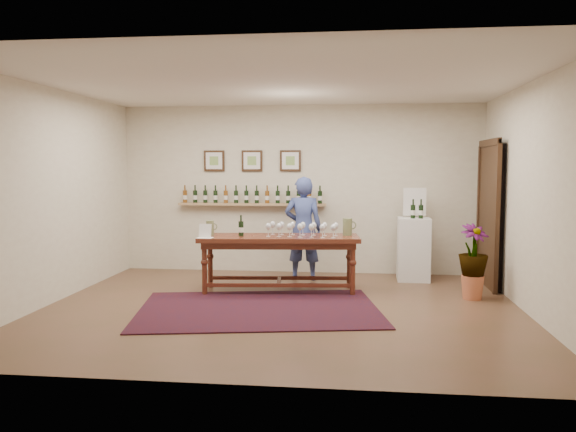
# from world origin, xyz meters

# --- Properties ---
(ground) EXTENTS (6.00, 6.00, 0.00)m
(ground) POSITION_xyz_m (0.00, 0.00, 0.00)
(ground) COLOR #4D3922
(ground) RESTS_ON ground
(room_shell) EXTENTS (6.00, 6.00, 6.00)m
(room_shell) POSITION_xyz_m (2.11, 1.86, 1.12)
(room_shell) COLOR beige
(room_shell) RESTS_ON ground
(rug) EXTENTS (3.26, 2.46, 0.02)m
(rug) POSITION_xyz_m (-0.26, -0.09, 0.01)
(rug) COLOR #4D110D
(rug) RESTS_ON ground
(tasting_table) EXTENTS (2.31, 0.93, 0.80)m
(tasting_table) POSITION_xyz_m (-0.15, 0.97, 0.68)
(tasting_table) COLOR #452011
(tasting_table) RESTS_ON ground
(table_glasses) EXTENTS (1.45, 0.43, 0.20)m
(table_glasses) POSITION_xyz_m (0.18, 0.98, 0.90)
(table_glasses) COLOR silver
(table_glasses) RESTS_ON tasting_table
(table_bottles) EXTENTS (0.32, 0.19, 0.33)m
(table_bottles) POSITION_xyz_m (-0.68, 0.93, 0.97)
(table_bottles) COLOR black
(table_bottles) RESTS_ON tasting_table
(pitcher_left) EXTENTS (0.16, 0.16, 0.21)m
(pitcher_left) POSITION_xyz_m (-1.14, 0.94, 0.90)
(pitcher_left) COLOR #616941
(pitcher_left) RESTS_ON tasting_table
(pitcher_right) EXTENTS (0.18, 0.18, 0.25)m
(pitcher_right) POSITION_xyz_m (0.82, 1.15, 0.92)
(pitcher_right) COLOR #616941
(pitcher_right) RESTS_ON tasting_table
(menu_card) EXTENTS (0.22, 0.17, 0.19)m
(menu_card) POSITION_xyz_m (-1.14, 0.64, 0.90)
(menu_card) COLOR silver
(menu_card) RESTS_ON tasting_table
(display_pedestal) EXTENTS (0.51, 0.51, 0.98)m
(display_pedestal) POSITION_xyz_m (1.84, 2.01, 0.49)
(display_pedestal) COLOR silver
(display_pedestal) RESTS_ON ground
(pedestal_bottles) EXTENTS (0.28, 0.08, 0.28)m
(pedestal_bottles) POSITION_xyz_m (1.88, 1.94, 1.12)
(pedestal_bottles) COLOR black
(pedestal_bottles) RESTS_ON display_pedestal
(info_sign) EXTENTS (0.35, 0.03, 0.49)m
(info_sign) POSITION_xyz_m (1.87, 2.18, 1.22)
(info_sign) COLOR silver
(info_sign) RESTS_ON display_pedestal
(potted_plant) EXTENTS (0.63, 0.63, 0.88)m
(potted_plant) POSITION_xyz_m (2.50, 0.80, 0.51)
(potted_plant) COLOR #B75F3D
(potted_plant) RESTS_ON ground
(person) EXTENTS (0.60, 0.40, 1.63)m
(person) POSITION_xyz_m (0.12, 1.87, 0.81)
(person) COLOR #35447E
(person) RESTS_ON ground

